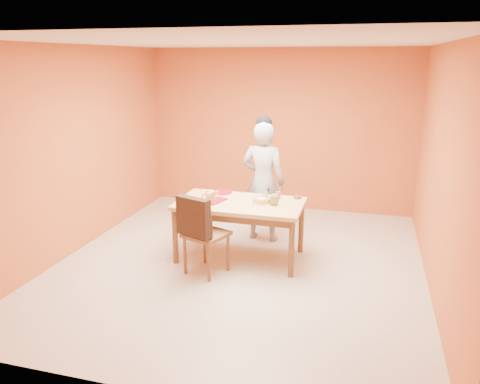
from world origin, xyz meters
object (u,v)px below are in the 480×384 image
(checker_tin, at_px, (297,197))
(dining_chair, at_px, (206,233))
(dining_table, at_px, (240,209))
(red_dinner_plate, at_px, (222,192))
(person, at_px, (263,182))
(egg_ornament, at_px, (274,199))
(magenta_glass, at_px, (278,195))
(pastry_platter, at_px, (211,200))
(sponge_cake, at_px, (261,201))

(checker_tin, bearing_deg, dining_chair, -136.28)
(dining_table, xyz_separation_m, red_dinner_plate, (-0.35, 0.35, 0.10))
(dining_table, xyz_separation_m, person, (0.14, 0.72, 0.19))
(checker_tin, bearing_deg, egg_ornament, -122.63)
(red_dinner_plate, xyz_separation_m, magenta_glass, (0.78, -0.05, 0.04))
(pastry_platter, relative_size, egg_ornament, 2.10)
(pastry_platter, bearing_deg, egg_ornament, 2.18)
(dining_chair, bearing_deg, egg_ornament, 56.97)
(person, relative_size, magenta_glass, 19.44)
(red_dinner_plate, relative_size, magenta_glass, 3.01)
(dining_table, bearing_deg, person, 79.31)
(dining_chair, bearing_deg, pastry_platter, 121.37)
(dining_table, distance_m, sponge_cake, 0.31)
(red_dinner_plate, bearing_deg, egg_ornament, -24.41)
(person, bearing_deg, magenta_glass, 130.33)
(dining_table, height_order, person, person)
(pastry_platter, xyz_separation_m, sponge_cake, (0.65, 0.06, 0.03))
(person, relative_size, checker_tin, 16.74)
(pastry_platter, distance_m, magenta_glass, 0.88)
(red_dinner_plate, xyz_separation_m, egg_ornament, (0.80, -0.36, 0.07))
(magenta_glass, xyz_separation_m, checker_tin, (0.24, 0.05, -0.03))
(red_dinner_plate, bearing_deg, person, 37.67)
(egg_ornament, bearing_deg, dining_table, -171.31)
(person, bearing_deg, dining_chair, 77.49)
(dining_table, distance_m, person, 0.76)
(dining_table, distance_m, dining_chair, 0.64)
(dining_chair, height_order, checker_tin, dining_chair)
(pastry_platter, xyz_separation_m, red_dinner_plate, (0.03, 0.39, -0.00))
(person, height_order, sponge_cake, person)
(dining_chair, height_order, red_dinner_plate, dining_chair)
(dining_chair, relative_size, checker_tin, 9.84)
(red_dinner_plate, bearing_deg, dining_table, -45.20)
(red_dinner_plate, relative_size, checker_tin, 2.59)
(pastry_platter, bearing_deg, dining_table, 6.50)
(sponge_cake, bearing_deg, dining_table, -177.36)
(sponge_cake, bearing_deg, person, 101.10)
(red_dinner_plate, height_order, sponge_cake, sponge_cake)
(dining_table, relative_size, sponge_cake, 6.99)
(dining_chair, xyz_separation_m, pastry_platter, (-0.11, 0.51, 0.25))
(person, xyz_separation_m, checker_tin, (0.54, -0.37, -0.08))
(egg_ornament, distance_m, magenta_glass, 0.31)
(sponge_cake, bearing_deg, checker_tin, 39.87)
(dining_chair, relative_size, pastry_platter, 3.15)
(sponge_cake, relative_size, magenta_glass, 2.61)
(dining_table, height_order, dining_chair, dining_chair)
(red_dinner_plate, distance_m, egg_ornament, 0.88)
(egg_ornament, relative_size, magenta_glass, 1.73)
(dining_chair, height_order, magenta_glass, dining_chair)
(dining_chair, relative_size, egg_ornament, 6.62)
(magenta_glass, distance_m, checker_tin, 0.25)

